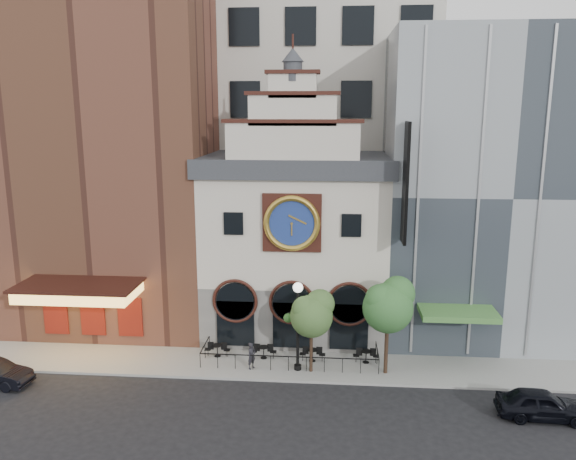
{
  "coord_description": "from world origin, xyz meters",
  "views": [
    {
      "loc": [
        2.44,
        -29.41,
        15.31
      ],
      "look_at": [
        -0.41,
        6.0,
        7.65
      ],
      "focal_mm": 35.0,
      "sensor_mm": 36.0,
      "label": 1
    }
  ],
  "objects_px": {
    "lamppost": "(298,316)",
    "tree_left": "(312,313)",
    "bistro_2": "(312,354)",
    "car_right": "(542,404)",
    "tree_right": "(389,304)",
    "bistro_3": "(366,355)",
    "bistro_1": "(264,351)",
    "bistro_0": "(217,349)",
    "pedestrian": "(252,356)"
  },
  "relations": [
    {
      "from": "pedestrian",
      "to": "tree_left",
      "type": "distance_m",
      "value": 4.57
    },
    {
      "from": "bistro_1",
      "to": "car_right",
      "type": "xyz_separation_m",
      "value": [
        14.81,
        -5.49,
        0.14
      ]
    },
    {
      "from": "bistro_3",
      "to": "bistro_1",
      "type": "bearing_deg",
      "value": 178.96
    },
    {
      "from": "tree_right",
      "to": "pedestrian",
      "type": "bearing_deg",
      "value": -179.19
    },
    {
      "from": "bistro_1",
      "to": "tree_right",
      "type": "xyz_separation_m",
      "value": [
        7.42,
        -1.34,
        3.8
      ]
    },
    {
      "from": "bistro_1",
      "to": "lamppost",
      "type": "bearing_deg",
      "value": -31.91
    },
    {
      "from": "pedestrian",
      "to": "bistro_0",
      "type": "bearing_deg",
      "value": 91.99
    },
    {
      "from": "pedestrian",
      "to": "tree_left",
      "type": "xyz_separation_m",
      "value": [
        3.59,
        -0.04,
        2.83
      ]
    },
    {
      "from": "car_right",
      "to": "pedestrian",
      "type": "relative_size",
      "value": 2.74
    },
    {
      "from": "bistro_2",
      "to": "tree_left",
      "type": "bearing_deg",
      "value": -89.52
    },
    {
      "from": "pedestrian",
      "to": "tree_right",
      "type": "distance_m",
      "value": 8.68
    },
    {
      "from": "lamppost",
      "to": "tree_right",
      "type": "height_order",
      "value": "tree_right"
    },
    {
      "from": "car_right",
      "to": "tree_right",
      "type": "height_order",
      "value": "tree_right"
    },
    {
      "from": "lamppost",
      "to": "bistro_3",
      "type": "bearing_deg",
      "value": 26.21
    },
    {
      "from": "bistro_0",
      "to": "car_right",
      "type": "distance_m",
      "value": 18.57
    },
    {
      "from": "car_right",
      "to": "tree_right",
      "type": "relative_size",
      "value": 0.76
    },
    {
      "from": "bistro_1",
      "to": "tree_left",
      "type": "xyz_separation_m",
      "value": [
        3.05,
        -1.5,
        3.18
      ]
    },
    {
      "from": "bistro_1",
      "to": "bistro_3",
      "type": "bearing_deg",
      "value": -1.04
    },
    {
      "from": "bistro_3",
      "to": "tree_left",
      "type": "relative_size",
      "value": 0.32
    },
    {
      "from": "bistro_0",
      "to": "tree_left",
      "type": "height_order",
      "value": "tree_left"
    },
    {
      "from": "bistro_3",
      "to": "tree_right",
      "type": "relative_size",
      "value": 0.27
    },
    {
      "from": "bistro_0",
      "to": "tree_right",
      "type": "height_order",
      "value": "tree_right"
    },
    {
      "from": "bistro_3",
      "to": "car_right",
      "type": "xyz_separation_m",
      "value": [
        8.51,
        -5.37,
        0.14
      ]
    },
    {
      "from": "bistro_3",
      "to": "bistro_2",
      "type": "bearing_deg",
      "value": -179.09
    },
    {
      "from": "bistro_1",
      "to": "tree_left",
      "type": "relative_size",
      "value": 0.32
    },
    {
      "from": "lamppost",
      "to": "tree_left",
      "type": "height_order",
      "value": "lamppost"
    },
    {
      "from": "bistro_2",
      "to": "tree_right",
      "type": "height_order",
      "value": "tree_right"
    },
    {
      "from": "pedestrian",
      "to": "tree_left",
      "type": "bearing_deg",
      "value": -56.67
    },
    {
      "from": "bistro_1",
      "to": "bistro_3",
      "type": "distance_m",
      "value": 6.3
    },
    {
      "from": "bistro_2",
      "to": "bistro_3",
      "type": "relative_size",
      "value": 1.0
    },
    {
      "from": "bistro_1",
      "to": "lamppost",
      "type": "xyz_separation_m",
      "value": [
        2.2,
        -1.37,
        2.88
      ]
    },
    {
      "from": "tree_right",
      "to": "lamppost",
      "type": "bearing_deg",
      "value": -179.68
    },
    {
      "from": "pedestrian",
      "to": "lamppost",
      "type": "bearing_deg",
      "value": -54.25
    },
    {
      "from": "bistro_1",
      "to": "bistro_2",
      "type": "xyz_separation_m",
      "value": [
        3.03,
        -0.17,
        0.0
      ]
    },
    {
      "from": "bistro_2",
      "to": "pedestrian",
      "type": "distance_m",
      "value": 3.82
    },
    {
      "from": "bistro_3",
      "to": "car_right",
      "type": "height_order",
      "value": "car_right"
    },
    {
      "from": "pedestrian",
      "to": "tree_right",
      "type": "height_order",
      "value": "tree_right"
    },
    {
      "from": "bistro_1",
      "to": "bistro_2",
      "type": "bearing_deg",
      "value": -3.15
    },
    {
      "from": "bistro_0",
      "to": "tree_right",
      "type": "xyz_separation_m",
      "value": [
        10.34,
        -1.37,
        3.8
      ]
    },
    {
      "from": "bistro_2",
      "to": "tree_left",
      "type": "relative_size",
      "value": 0.32
    },
    {
      "from": "bistro_1",
      "to": "lamppost",
      "type": "height_order",
      "value": "lamppost"
    },
    {
      "from": "car_right",
      "to": "tree_left",
      "type": "bearing_deg",
      "value": 74.24
    },
    {
      "from": "car_right",
      "to": "lamppost",
      "type": "bearing_deg",
      "value": 74.89
    },
    {
      "from": "bistro_1",
      "to": "pedestrian",
      "type": "distance_m",
      "value": 1.59
    },
    {
      "from": "bistro_1",
      "to": "pedestrian",
      "type": "xyz_separation_m",
      "value": [
        -0.54,
        -1.45,
        0.35
      ]
    },
    {
      "from": "bistro_3",
      "to": "car_right",
      "type": "bearing_deg",
      "value": -32.28
    },
    {
      "from": "pedestrian",
      "to": "lamppost",
      "type": "height_order",
      "value": "lamppost"
    },
    {
      "from": "lamppost",
      "to": "car_right",
      "type": "bearing_deg",
      "value": -8.92
    },
    {
      "from": "lamppost",
      "to": "tree_right",
      "type": "bearing_deg",
      "value": 9.49
    },
    {
      "from": "bistro_2",
      "to": "lamppost",
      "type": "relative_size",
      "value": 0.29
    }
  ]
}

